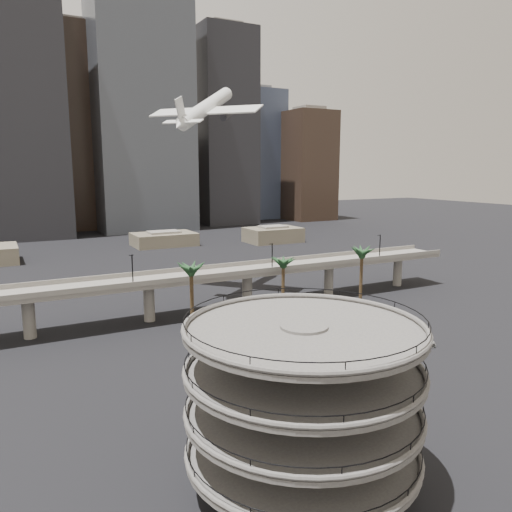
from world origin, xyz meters
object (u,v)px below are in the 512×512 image
car_c (420,343)px  car_b (337,345)px  parking_ramp (303,391)px  airborne_jet (206,108)px  overpass (200,280)px  car_a (220,383)px

car_c → car_b: bearing=77.5°
car_b → parking_ramp: bearing=146.7°
airborne_jet → car_c: bearing=-113.2°
overpass → airborne_jet: 40.76m
airborne_jet → car_a: airborne_jet is taller
car_a → car_b: (23.63, 4.58, 0.03)m
car_b → car_c: (13.35, -5.74, -0.02)m
parking_ramp → car_b: size_ratio=4.37×
parking_ramp → airborne_jet: bearing=74.0°
parking_ramp → overpass: 60.46m
car_a → car_c: (36.97, -1.17, 0.01)m
parking_ramp → car_b: 39.18m
parking_ramp → car_c: 45.85m
car_a → car_b: bearing=-88.1°
overpass → airborne_jet: bearing=61.9°
overpass → car_c: (25.86, -36.40, -6.53)m
car_b → airborne_jet: bearing=13.7°
airborne_jet → car_b: (4.09, -46.44, -43.13)m
overpass → airborne_jet: (8.42, 15.79, 36.63)m
overpass → car_b: bearing=-67.8°
car_a → car_c: 36.99m
parking_ramp → car_c: bearing=30.2°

